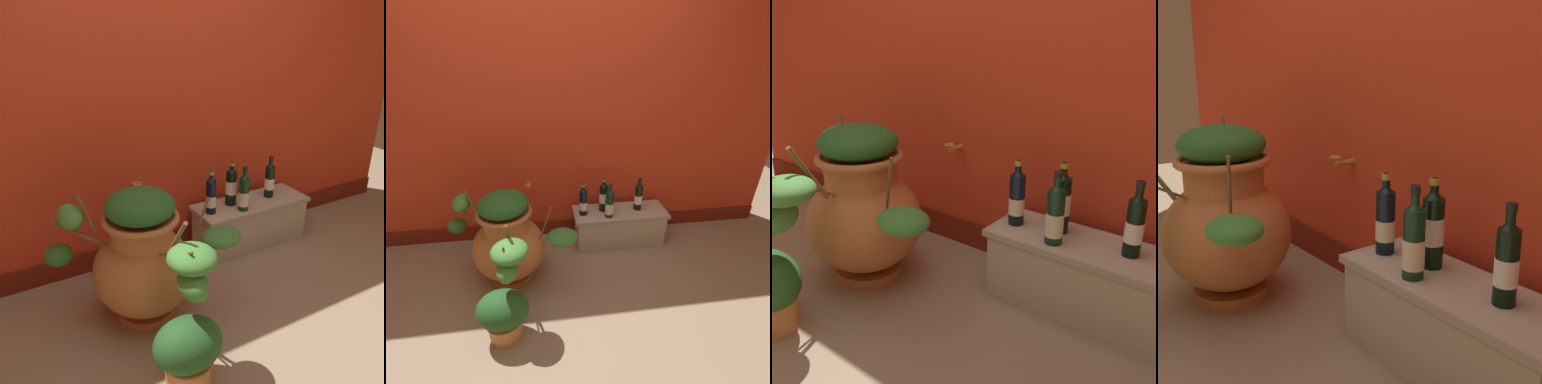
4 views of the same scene
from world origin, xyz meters
The scene contains 9 objects.
ground_plane centered at (0.00, 0.00, 0.00)m, with size 7.00×7.00×0.00m, color gray.
back_wall centered at (0.00, 1.20, 1.29)m, with size 4.40×0.33×2.60m.
terracotta_urn centered at (-0.38, 0.51, 0.39)m, with size 1.02×0.86×0.79m.
stone_ledge centered at (0.63, 0.89, 0.18)m, with size 0.88×0.33×0.34m.
wine_bottle_left centered at (0.80, 0.91, 0.48)m, with size 0.07×0.07×0.32m.
wine_bottle_middle centered at (0.27, 0.89, 0.48)m, with size 0.07×0.07×0.31m.
wine_bottle_right centered at (0.47, 0.93, 0.49)m, with size 0.08×0.08×0.33m.
wine_bottle_back centered at (0.50, 0.82, 0.47)m, with size 0.08×0.08×0.32m.
potted_shrub centered at (-0.39, -0.01, 0.19)m, with size 0.34×0.27×0.36m.
Camera 2 is at (-0.07, -1.29, 1.74)m, focal length 26.11 mm.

